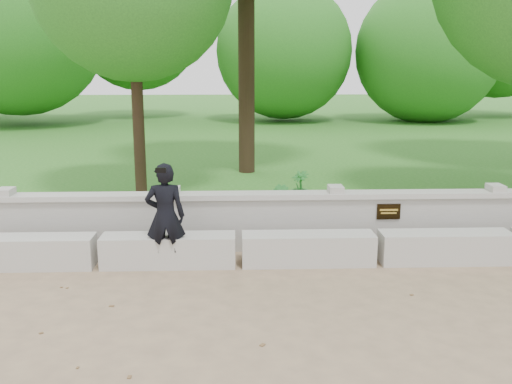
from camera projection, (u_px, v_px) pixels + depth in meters
ground at (417, 320)px, 6.43m from camera, size 80.00×80.00×0.00m
lawn at (293, 143)px, 20.06m from camera, size 40.00×22.00×0.25m
concrete_bench at (377, 248)px, 8.24m from camera, size 11.90×0.45×0.45m
parapet_wall at (367, 219)px, 8.87m from camera, size 12.50×0.35×0.90m
man_main at (165, 216)px, 7.91m from camera, size 0.57×0.51×1.51m
shrub_a at (227, 207)px, 9.46m from camera, size 0.32×0.32×0.52m
shrub_b at (281, 204)px, 9.48m from camera, size 0.43×0.43×0.61m
shrub_d at (300, 187)px, 10.82m from camera, size 0.45×0.45×0.60m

